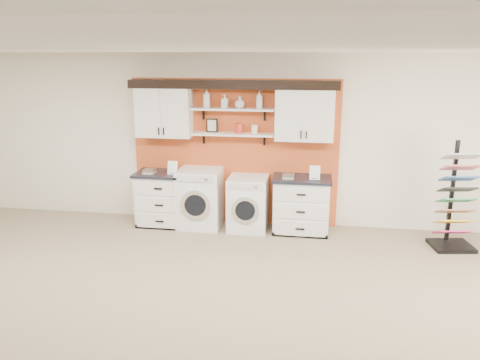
% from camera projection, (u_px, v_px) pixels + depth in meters
% --- Properties ---
extents(ceiling, '(10.00, 10.00, 0.00)m').
position_uv_depth(ceiling, '(148.00, 50.00, 3.53)').
color(ceiling, white).
rests_on(ceiling, wall_back).
extents(wall_back, '(10.00, 0.00, 10.00)m').
position_uv_depth(wall_back, '(235.00, 140.00, 7.72)').
color(wall_back, '#F0E5CF').
rests_on(wall_back, floor).
extents(accent_panel, '(3.40, 0.07, 2.40)m').
position_uv_depth(accent_panel, '(235.00, 152.00, 7.73)').
color(accent_panel, '#BD4B20').
rests_on(accent_panel, wall_back).
extents(upper_cabinet_left, '(0.90, 0.35, 0.84)m').
position_uv_depth(upper_cabinet_left, '(164.00, 111.00, 7.56)').
color(upper_cabinet_left, white).
rests_on(upper_cabinet_left, wall_back).
extents(upper_cabinet_right, '(0.90, 0.35, 0.84)m').
position_uv_depth(upper_cabinet_right, '(305.00, 114.00, 7.23)').
color(upper_cabinet_right, white).
rests_on(upper_cabinet_right, wall_back).
extents(shelf_lower, '(1.32, 0.28, 0.03)m').
position_uv_depth(shelf_lower, '(233.00, 134.00, 7.49)').
color(shelf_lower, white).
rests_on(shelf_lower, wall_back).
extents(shelf_upper, '(1.32, 0.28, 0.03)m').
position_uv_depth(shelf_upper, '(233.00, 109.00, 7.39)').
color(shelf_upper, white).
rests_on(shelf_upper, wall_back).
extents(crown_molding, '(3.30, 0.41, 0.13)m').
position_uv_depth(crown_molding, '(233.00, 83.00, 7.30)').
color(crown_molding, black).
rests_on(crown_molding, wall_back).
extents(picture_frame, '(0.18, 0.02, 0.22)m').
position_uv_depth(picture_frame, '(212.00, 126.00, 7.56)').
color(picture_frame, black).
rests_on(picture_frame, shelf_lower).
extents(canister_red, '(0.11, 0.11, 0.16)m').
position_uv_depth(canister_red, '(239.00, 128.00, 7.45)').
color(canister_red, red).
rests_on(canister_red, shelf_lower).
extents(canister_cream, '(0.10, 0.10, 0.14)m').
position_uv_depth(canister_cream, '(254.00, 129.00, 7.42)').
color(canister_cream, silver).
rests_on(canister_cream, shelf_lower).
extents(base_cabinet_left, '(0.91, 0.66, 0.90)m').
position_uv_depth(base_cabinet_left, '(165.00, 198.00, 7.79)').
color(base_cabinet_left, white).
rests_on(base_cabinet_left, floor).
extents(base_cabinet_right, '(0.92, 0.66, 0.90)m').
position_uv_depth(base_cabinet_right, '(301.00, 205.00, 7.45)').
color(base_cabinet_right, white).
rests_on(base_cabinet_right, floor).
extents(washer, '(0.69, 0.71, 0.97)m').
position_uv_depth(washer, '(200.00, 198.00, 7.68)').
color(washer, white).
rests_on(washer, floor).
extents(dryer, '(0.62, 0.71, 0.87)m').
position_uv_depth(dryer, '(248.00, 203.00, 7.58)').
color(dryer, white).
rests_on(dryer, floor).
extents(sample_rack, '(0.64, 0.57, 1.58)m').
position_uv_depth(sample_rack, '(454.00, 214.00, 6.81)').
color(sample_rack, black).
rests_on(sample_rack, floor).
extents(soap_bottle_a, '(0.13, 0.13, 0.31)m').
position_uv_depth(soap_bottle_a, '(207.00, 98.00, 7.40)').
color(soap_bottle_a, silver).
rests_on(soap_bottle_a, shelf_upper).
extents(soap_bottle_b, '(0.10, 0.10, 0.21)m').
position_uv_depth(soap_bottle_b, '(225.00, 101.00, 7.37)').
color(soap_bottle_b, silver).
rests_on(soap_bottle_b, shelf_upper).
extents(soap_bottle_c, '(0.20, 0.20, 0.19)m').
position_uv_depth(soap_bottle_c, '(240.00, 102.00, 7.34)').
color(soap_bottle_c, silver).
rests_on(soap_bottle_c, shelf_upper).
extents(soap_bottle_d, '(0.12, 0.12, 0.28)m').
position_uv_depth(soap_bottle_d, '(259.00, 100.00, 7.28)').
color(soap_bottle_d, silver).
rests_on(soap_bottle_d, shelf_upper).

